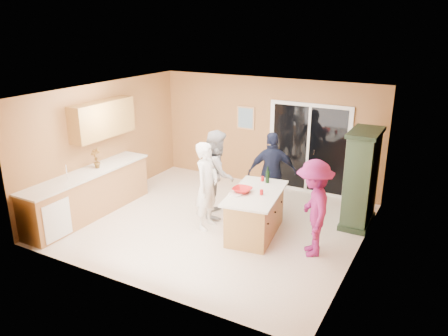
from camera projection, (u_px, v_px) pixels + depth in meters
The scene contains 22 objects.
floor at pixel (215, 223), 8.71m from camera, with size 5.50×5.50×0.00m, color white.
ceiling at pixel (214, 92), 7.87m from camera, with size 5.50×5.00×0.10m, color silver.
wall_back at pixel (267, 133), 10.37m from camera, with size 5.50×0.10×2.60m, color tan.
wall_front at pixel (127, 208), 6.21m from camera, with size 5.50×0.10×2.60m, color tan.
wall_left at pixel (106, 142), 9.54m from camera, with size 0.10×5.00×2.60m, color tan.
wall_right at pixel (362, 186), 7.04m from camera, with size 0.10×5.00×2.60m, color tan.
left_cabinet_run at pixel (84, 196), 8.80m from camera, with size 0.65×3.05×1.24m.
upper_cabinets at pixel (103, 119), 9.11m from camera, with size 0.35×1.60×0.75m, color #AA7342.
sliding_door at pixel (308, 149), 9.94m from camera, with size 1.90×0.07×2.10m.
framed_picture at pixel (246, 118), 10.50m from camera, with size 0.46×0.04×0.56m.
kitchen_island at pixel (255, 215), 8.13m from camera, with size 1.10×1.72×0.85m.
green_hutch at pixel (361, 180), 8.37m from camera, with size 0.55×1.04×1.90m.
woman_white at pixel (207, 186), 8.27m from camera, with size 0.62×0.41×1.71m, color white.
woman_grey at pixel (218, 173), 8.85m from camera, with size 0.87×0.67×1.78m, color #ABABAE.
woman_navy at pixel (272, 173), 8.99m from camera, with size 1.00×0.42×1.70m, color #1B203D.
woman_magenta at pixel (313, 208), 7.31m from camera, with size 1.09×0.63×1.69m, color #9A2172.
serving_bowl at pixel (242, 190), 7.97m from camera, with size 0.35×0.35×0.08m, color red.
tulip_vase at pixel (96, 158), 8.94m from camera, with size 0.22×0.15×0.42m, color #9D1C0F.
tumbler_near at pixel (262, 179), 8.52m from camera, with size 0.07×0.07×0.09m, color red.
tumbler_far at pixel (261, 192), 7.86m from camera, with size 0.07×0.07×0.10m, color red.
wine_bottle at pixel (267, 176), 8.41m from camera, with size 0.08×0.08×0.33m.
white_plate at pixel (235, 194), 7.87m from camera, with size 0.25×0.25×0.02m, color silver.
Camera 1 is at (3.94, -6.84, 3.84)m, focal length 35.00 mm.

